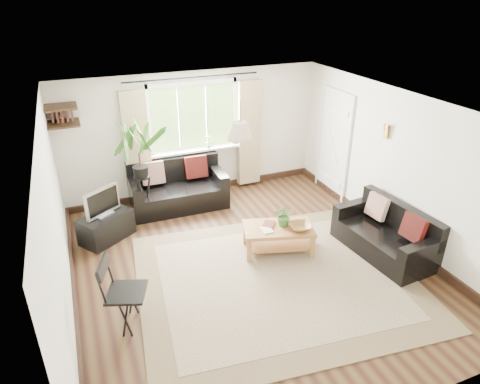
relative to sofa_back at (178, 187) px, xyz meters
name	(u,v)px	position (x,y,z in m)	size (l,w,h in m)	color
floor	(250,266)	(0.49, -2.25, -0.41)	(5.50, 5.50, 0.00)	black
ceiling	(252,108)	(0.49, -2.25, 1.99)	(5.50, 5.50, 0.00)	white
wall_back	(194,135)	(0.49, 0.50, 0.79)	(5.00, 0.02, 2.40)	white
wall_front	(381,329)	(0.49, -5.00, 0.79)	(5.00, 0.02, 2.40)	white
wall_left	(57,230)	(-2.01, -2.25, 0.79)	(0.02, 5.50, 2.40)	white
wall_right	(396,167)	(2.99, -2.25, 0.79)	(0.02, 5.50, 2.40)	white
rug	(276,279)	(0.70, -2.70, -0.40)	(3.84, 3.29, 0.02)	#C4B498
window	(193,118)	(0.49, 0.46, 1.14)	(2.50, 0.16, 2.16)	white
door	(333,145)	(2.96, -0.55, 0.59)	(0.06, 0.96, 2.06)	silver
corner_shelf	(62,115)	(-1.76, 0.25, 1.48)	(0.50, 0.50, 0.34)	black
pendant_lamp	(240,126)	(0.49, -1.85, 1.64)	(0.36, 0.36, 0.54)	beige
wall_sconce	(385,130)	(2.92, -1.95, 1.33)	(0.12, 0.12, 0.28)	beige
sofa_back	(178,187)	(0.00, 0.00, 0.00)	(1.75, 0.87, 0.82)	black
sofa_right	(385,232)	(2.54, -2.71, -0.04)	(0.79, 1.57, 0.74)	black
coffee_table	(278,239)	(1.05, -2.05, -0.19)	(1.07, 0.58, 0.44)	brown
table_plant	(285,215)	(1.16, -2.03, 0.20)	(0.31, 0.27, 0.34)	#386729
bowl	(300,227)	(1.32, -2.23, 0.07)	(0.33, 0.33, 0.08)	brown
book_a	(262,231)	(0.76, -2.07, 0.03)	(0.15, 0.21, 0.02)	white
book_b	(264,223)	(0.88, -1.88, 0.04)	(0.17, 0.22, 0.02)	brown
tv_stand	(106,227)	(-1.39, -0.67, -0.19)	(0.83, 0.47, 0.45)	black
tv	(102,201)	(-1.39, -0.67, 0.28)	(0.64, 0.21, 0.49)	#A5A5AA
palm_stand	(141,173)	(-0.67, -0.19, 0.47)	(0.68, 0.68, 1.76)	black
folding_chair	(127,293)	(-1.36, -2.81, 0.07)	(0.49, 0.49, 0.95)	black
sill_plant	(208,142)	(0.74, 0.38, 0.65)	(0.14, 0.10, 0.27)	#2D6023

